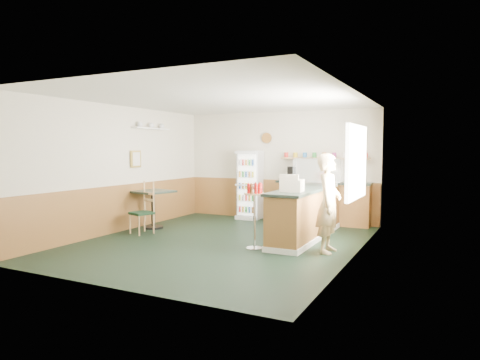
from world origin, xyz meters
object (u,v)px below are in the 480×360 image
Objects in this scene: condiment_stand at (254,205)px; cafe_chair at (144,206)px; cafe_table at (153,202)px; display_case at (318,172)px; drinks_fridge at (250,185)px; cash_register at (292,185)px; shopkeeper at (329,203)px.

condiment_stand is 2.70m from cafe_chair.
cafe_chair reaches higher than cafe_table.
display_case is 3.75m from cafe_chair.
drinks_fridge is 2.95m from cafe_chair.
cafe_table is (-1.38, -2.16, -0.27)m from drinks_fridge.
display_case is at bearing -23.98° from drinks_fridge.
condiment_stand is at bearing -15.69° from cafe_table.
drinks_fridge is at bearing 57.49° from cafe_table.
cafe_table is (-3.40, 0.37, -0.52)m from cash_register.
cafe_table is at bearing 80.54° from shopkeeper.
drinks_fridge is at bearing 84.34° from cafe_chair.
shopkeeper is (2.72, -2.66, -0.02)m from drinks_fridge.
display_case is 1.64m from cash_register.
condiment_stand is 2.97m from cafe_table.
cafe_table is at bearing -122.51° from drinks_fridge.
display_case reaches higher than condiment_stand.
drinks_fridge is 3.80m from shopkeeper.
drinks_fridge reaches higher than condiment_stand.
condiment_stand is 1.06× the size of cafe_chair.
cafe_table is (-4.10, 0.49, -0.25)m from shopkeeper.
cash_register reaches higher than condiment_stand.
cafe_chair is (-3.22, -0.15, -0.55)m from cash_register.
cash_register is 0.34× the size of condiment_stand.
display_case is 0.89× the size of cafe_chair.
cash_register reaches higher than cafe_table.
shopkeeper reaches higher than cash_register.
display_case is 2.19m from condiment_stand.
cash_register reaches higher than cafe_chair.
cash_register is at bearing -6.21° from cafe_table.
shopkeeper is 1.29m from condiment_stand.
cash_register is 0.76m from shopkeeper.
cafe_chair is at bearing -151.04° from display_case.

